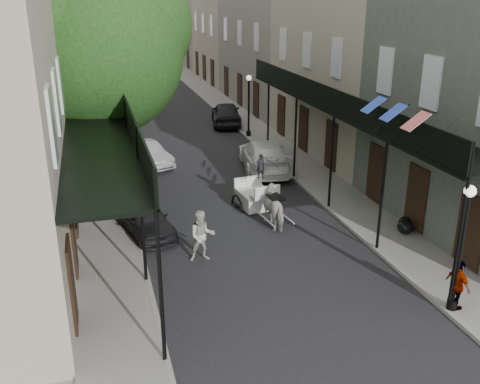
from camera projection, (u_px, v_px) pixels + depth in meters
ground at (290, 297)px, 15.87m from camera, size 140.00×140.00×0.00m
road at (178, 134)px, 33.88m from camera, size 8.00×90.00×0.01m
sidewalk_left at (96, 139)px, 32.59m from camera, size 2.20×90.00×0.12m
sidewalk_right at (253, 128)px, 35.13m from camera, size 2.20×90.00×0.12m
building_row_left at (35, 39)px, 38.85m from camera, size 5.00×80.00×10.50m
building_row_right at (260, 34)px, 43.22m from camera, size 5.00×80.00×10.50m
gallery_left at (102, 122)px, 19.51m from camera, size 2.20×18.05×4.88m
gallery_right at (342, 107)px, 21.95m from camera, size 2.20×18.05×4.88m
tree_near at (109, 44)px, 21.68m from camera, size 7.31×6.80×9.63m
tree_far at (98, 35)px, 34.51m from camera, size 6.45×6.00×8.61m
lamppost_right_near at (461, 247)px, 14.39m from camera, size 0.32×0.32×3.71m
lamppost_left at (128, 180)px, 19.51m from camera, size 0.32×0.32×3.71m
lamppost_right_far at (249, 105)px, 32.40m from camera, size 0.32×0.32×3.71m
horse at (276, 207)px, 20.48m from camera, size 1.01×1.85×1.49m
carriage at (252, 183)px, 22.41m from camera, size 1.69×2.33×2.50m
pedestrian_walking at (202, 236)px, 17.75m from camera, size 0.90×0.72×1.78m
pedestrian_sidewalk_left at (92, 137)px, 29.83m from camera, size 1.10×0.76×1.55m
pedestrian_sidewalk_right at (458, 285)px, 14.84m from camera, size 0.45×0.90×1.48m
car_left_near at (145, 218)px, 19.81m from camera, size 2.21×3.84×1.23m
car_left_mid at (147, 154)px, 27.60m from camera, size 2.61×3.93×1.22m
car_left_far at (121, 91)px, 44.86m from camera, size 3.99×5.27×1.33m
car_right_near at (264, 156)px, 26.82m from camera, size 3.01×5.61×1.54m
car_right_far at (226, 114)px, 35.96m from camera, size 2.68×4.88×1.57m
trash_bags at (405, 225)px, 19.88m from camera, size 0.86×1.01×0.51m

